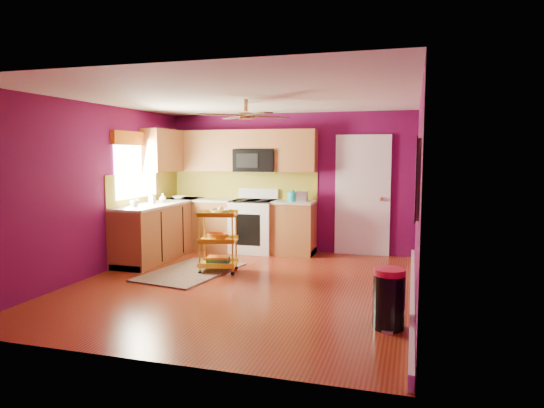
% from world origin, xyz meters
% --- Properties ---
extents(ground, '(5.00, 5.00, 0.00)m').
position_xyz_m(ground, '(0.00, 0.00, 0.00)').
color(ground, maroon).
rests_on(ground, ground).
extents(room_envelope, '(4.54, 5.04, 2.52)m').
position_xyz_m(room_envelope, '(0.03, 0.00, 1.63)').
color(room_envelope, '#5C0A40').
rests_on(room_envelope, ground).
extents(lower_cabinets, '(2.81, 2.31, 0.94)m').
position_xyz_m(lower_cabinets, '(-1.35, 1.82, 0.43)').
color(lower_cabinets, brown).
rests_on(lower_cabinets, ground).
extents(electric_range, '(0.76, 0.66, 1.13)m').
position_xyz_m(electric_range, '(-0.55, 2.17, 0.48)').
color(electric_range, white).
rests_on(electric_range, ground).
extents(upper_cabinetry, '(2.80, 2.30, 1.26)m').
position_xyz_m(upper_cabinetry, '(-1.24, 2.17, 1.80)').
color(upper_cabinetry, brown).
rests_on(upper_cabinetry, ground).
extents(left_window, '(0.08, 1.35, 1.08)m').
position_xyz_m(left_window, '(-2.22, 1.05, 1.74)').
color(left_window, white).
rests_on(left_window, ground).
extents(panel_door, '(0.95, 0.11, 2.15)m').
position_xyz_m(panel_door, '(1.35, 2.47, 1.02)').
color(panel_door, white).
rests_on(panel_door, ground).
extents(right_wall_art, '(0.04, 2.74, 1.04)m').
position_xyz_m(right_wall_art, '(2.23, -0.34, 1.44)').
color(right_wall_art, black).
rests_on(right_wall_art, ground).
extents(ceiling_fan, '(1.01, 1.01, 0.26)m').
position_xyz_m(ceiling_fan, '(0.00, 0.20, 2.29)').
color(ceiling_fan, '#BF8C3F').
rests_on(ceiling_fan, ground).
extents(shag_rug, '(1.25, 1.78, 0.02)m').
position_xyz_m(shag_rug, '(-0.97, 0.43, 0.01)').
color(shag_rug, black).
rests_on(shag_rug, ground).
extents(rolling_cart, '(0.62, 0.50, 0.99)m').
position_xyz_m(rolling_cart, '(-0.58, 0.58, 0.51)').
color(rolling_cart, gold).
rests_on(rolling_cart, ground).
extents(trash_can, '(0.35, 0.37, 0.62)m').
position_xyz_m(trash_can, '(1.99, -1.11, 0.31)').
color(trash_can, black).
rests_on(trash_can, ground).
extents(teal_kettle, '(0.18, 0.18, 0.21)m').
position_xyz_m(teal_kettle, '(0.16, 2.19, 1.02)').
color(teal_kettle, teal).
rests_on(teal_kettle, lower_cabinets).
extents(toaster, '(0.22, 0.15, 0.18)m').
position_xyz_m(toaster, '(0.31, 2.21, 1.03)').
color(toaster, beige).
rests_on(toaster, lower_cabinets).
extents(soap_bottle_a, '(0.08, 0.09, 0.19)m').
position_xyz_m(soap_bottle_a, '(-1.98, 1.10, 1.03)').
color(soap_bottle_a, '#EA3F72').
rests_on(soap_bottle_a, lower_cabinets).
extents(soap_bottle_b, '(0.12, 0.12, 0.16)m').
position_xyz_m(soap_bottle_b, '(-1.93, 1.39, 1.02)').
color(soap_bottle_b, white).
rests_on(soap_bottle_b, lower_cabinets).
extents(counter_dish, '(0.24, 0.24, 0.06)m').
position_xyz_m(counter_dish, '(-1.93, 2.00, 0.97)').
color(counter_dish, white).
rests_on(counter_dish, lower_cabinets).
extents(counter_cup, '(0.13, 0.13, 0.11)m').
position_xyz_m(counter_cup, '(-2.02, 0.64, 0.99)').
color(counter_cup, white).
rests_on(counter_cup, lower_cabinets).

